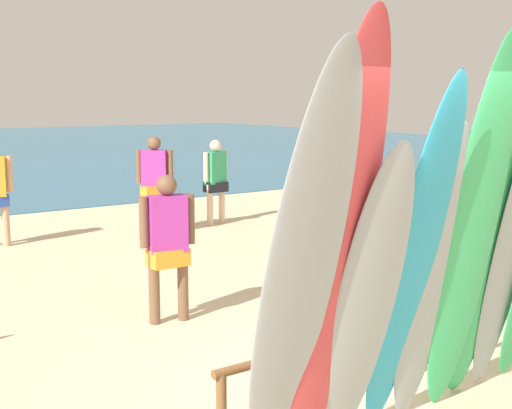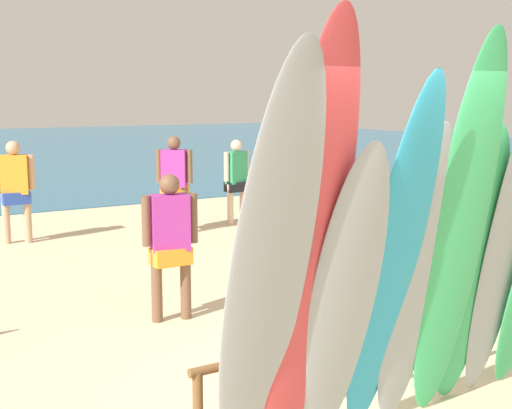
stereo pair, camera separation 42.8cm
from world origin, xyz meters
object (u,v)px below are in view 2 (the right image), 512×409
(surfboard_red_1, at_px, (309,252))
(beachgoer_near_rack, at_px, (170,237))
(surfboard_grey_0, at_px, (269,276))
(surfboard_grey_2, at_px, (343,303))
(beachgoer_strolling, at_px, (15,185))
(surfboard_teal_3, at_px, (393,264))
(surfboard_green_5, at_px, (458,234))
(beachgoer_by_water, at_px, (236,176))
(surfboard_rack, at_px, (379,340))
(beachgoer_midbeach, at_px, (342,219))
(beachgoer_photographing, at_px, (174,178))
(surfboard_grey_4, at_px, (415,280))
(surfboard_green_6, at_px, (471,268))

(surfboard_red_1, xyz_separation_m, beachgoer_near_rack, (0.52, 3.18, -0.53))
(surfboard_grey_0, bearing_deg, surfboard_grey_2, 7.39)
(beachgoer_strolling, bearing_deg, surfboard_teal_3, 113.47)
(surfboard_red_1, relative_size, beachgoer_near_rack, 1.86)
(surfboard_grey_0, xyz_separation_m, surfboard_green_5, (1.57, 0.04, 0.07))
(surfboard_grey_2, relative_size, beachgoer_by_water, 1.37)
(surfboard_rack, bearing_deg, beachgoer_midbeach, 57.57)
(surfboard_green_5, relative_size, beachgoer_by_water, 1.81)
(beachgoer_near_rack, distance_m, beachgoer_by_water, 5.61)
(surfboard_green_5, xyz_separation_m, beachgoer_near_rack, (-0.74, 3.18, -0.50))
(surfboard_rack, relative_size, surfboard_teal_3, 1.26)
(surfboard_red_1, height_order, beachgoer_photographing, surfboard_red_1)
(surfboard_grey_2, xyz_separation_m, surfboard_teal_3, (0.39, -0.03, 0.21))
(surfboard_grey_0, height_order, surfboard_green_5, surfboard_green_5)
(surfboard_rack, distance_m, surfboard_grey_2, 1.13)
(beachgoer_near_rack, xyz_separation_m, beachgoer_by_water, (3.35, 4.50, 0.01))
(beachgoer_by_water, relative_size, beachgoer_midbeach, 0.99)
(surfboard_grey_4, height_order, beachgoer_midbeach, surfboard_grey_4)
(beachgoer_by_water, bearing_deg, beachgoer_photographing, -3.67)
(surfboard_teal_3, height_order, beachgoer_photographing, surfboard_teal_3)
(beachgoer_photographing, bearing_deg, beachgoer_strolling, -153.68)
(surfboard_grey_0, relative_size, surfboard_grey_4, 1.24)
(beachgoer_photographing, xyz_separation_m, beachgoer_near_rack, (-1.98, -4.25, -0.08))
(surfboard_green_5, bearing_deg, surfboard_rack, 109.62)
(surfboard_red_1, relative_size, beachgoer_midbeach, 1.82)
(surfboard_green_6, relative_size, beachgoer_midbeach, 1.38)
(surfboard_green_6, height_order, beachgoer_near_rack, surfboard_green_6)
(surfboard_teal_3, distance_m, beachgoer_near_rack, 3.20)
(surfboard_green_6, bearing_deg, beachgoer_by_water, 74.17)
(surfboard_red_1, bearing_deg, beachgoer_by_water, 61.86)
(surfboard_grey_0, relative_size, surfboard_grey_2, 1.28)
(surfboard_grey_4, relative_size, beachgoer_strolling, 1.34)
(surfboard_green_5, distance_m, surfboard_green_6, 0.47)
(beachgoer_strolling, height_order, beachgoer_photographing, beachgoer_photographing)
(surfboard_green_6, height_order, beachgoer_midbeach, surfboard_green_6)
(beachgoer_midbeach, bearing_deg, surfboard_grey_0, 162.62)
(surfboard_green_5, bearing_deg, surfboard_red_1, -175.35)
(surfboard_rack, distance_m, beachgoer_by_water, 7.62)
(surfboard_teal_3, bearing_deg, surfboard_red_1, 175.91)
(beachgoer_by_water, bearing_deg, surfboard_grey_4, 55.16)
(surfboard_rack, relative_size, surfboard_grey_0, 1.18)
(surfboard_green_5, bearing_deg, surfboard_teal_3, -176.63)
(beachgoer_midbeach, bearing_deg, surfboard_grey_2, 168.37)
(surfboard_red_1, xyz_separation_m, surfboard_grey_4, (0.96, 0.09, -0.33))
(surfboard_green_6, bearing_deg, surfboard_rack, 138.22)
(surfboard_red_1, xyz_separation_m, surfboard_grey_2, (0.30, 0.04, -0.37))
(surfboard_teal_3, distance_m, surfboard_grey_4, 0.33)
(surfboard_grey_4, xyz_separation_m, beachgoer_photographing, (1.54, 7.35, -0.12))
(beachgoer_midbeach, bearing_deg, surfboard_red_1, 165.35)
(surfboard_grey_0, bearing_deg, surfboard_rack, 23.56)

